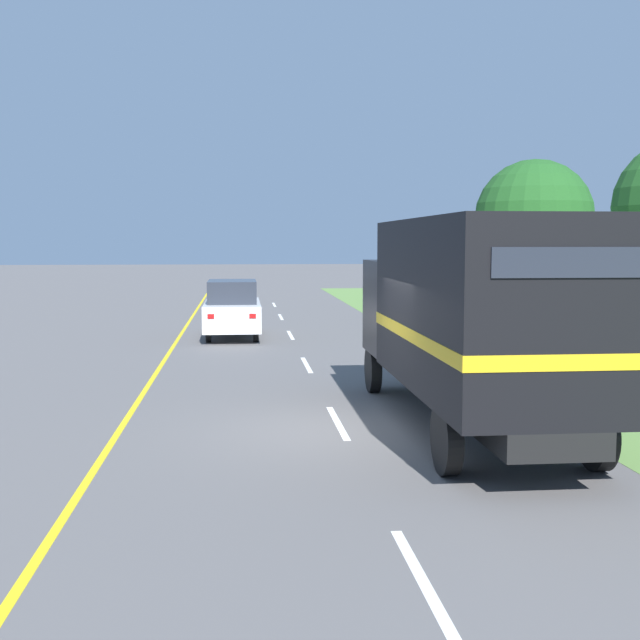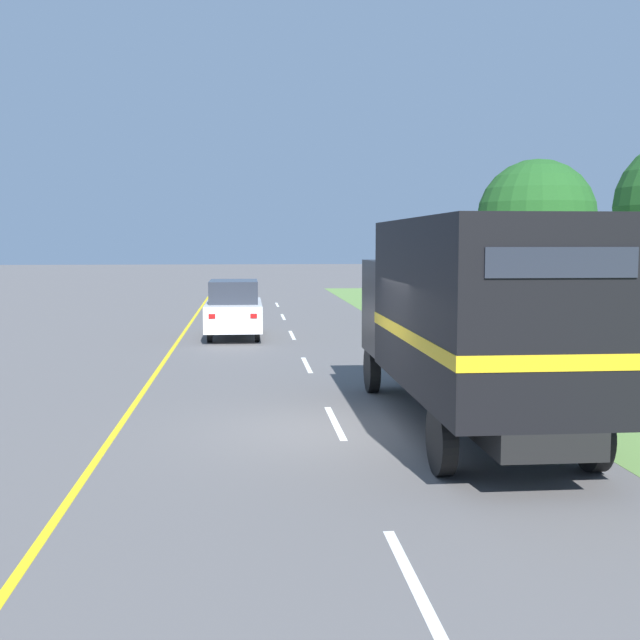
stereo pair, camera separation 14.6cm
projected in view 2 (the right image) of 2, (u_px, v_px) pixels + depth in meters
The scene contains 13 objects.
ground_plane at pixel (339, 430), 13.40m from camera, with size 200.00×200.00×0.00m, color #5B5959.
edge_line_yellow at pixel (175, 346), 24.31m from camera, with size 0.12×58.82×0.01m, color yellow.
centre_dash_nearest at pixel (413, 581), 7.43m from camera, with size 0.12×2.60×0.01m, color white.
centre_dash_near at pixel (335, 422), 13.97m from camera, with size 0.12×2.60×0.01m, color white.
centre_dash_mid_a at pixel (307, 365), 20.51m from camera, with size 0.12×2.60×0.01m, color white.
centre_dash_mid_b at pixel (292, 335), 27.05m from camera, with size 0.12×2.60×0.01m, color white.
centre_dash_far at pixel (283, 317), 33.59m from camera, with size 0.12×2.60×0.01m, color white.
centre_dash_farthest at pixel (277, 305), 40.13m from camera, with size 0.12×2.60×0.01m, color white.
horse_trailer_truck at pixel (470, 314), 13.14m from camera, with size 2.47×8.11×3.49m.
lead_car_white at pixel (234, 309), 26.34m from camera, with size 1.80×4.31×1.88m.
highway_sign at pixel (565, 311), 17.84m from camera, with size 2.38×0.09×2.54m.
roadside_tree_mid at pixel (537, 218), 31.32m from camera, with size 4.59×4.59×6.35m.
roadside_tree_far at pixel (492, 240), 39.55m from camera, with size 3.01×3.01×4.77m.
Camera 2 is at (-1.51, -13.08, 3.14)m, focal length 45.00 mm.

